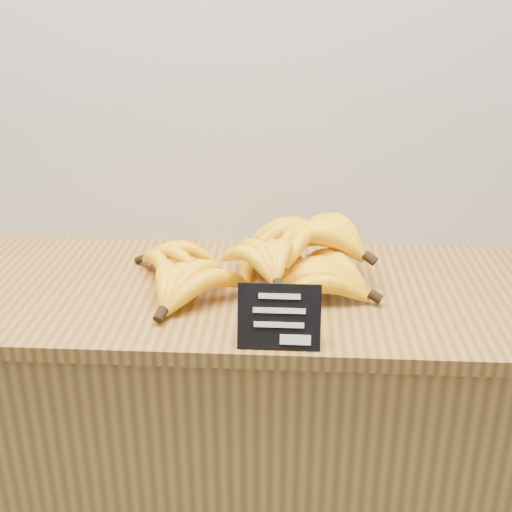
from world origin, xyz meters
The scene contains 4 objects.
counter centered at (-0.09, 2.75, 0.45)m, with size 1.46×0.50×0.90m, color #A47935.
counter_top centered at (-0.09, 2.75, 0.92)m, with size 1.52×0.54×0.03m, color olive.
chalkboard_sign centered at (-0.04, 2.51, 0.99)m, with size 0.14×0.01×0.12m, color black.
banana_pile centered at (-0.08, 2.75, 0.99)m, with size 0.52×0.36×0.13m.
Camera 1 is at (-0.02, 1.54, 1.52)m, focal length 45.00 mm.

